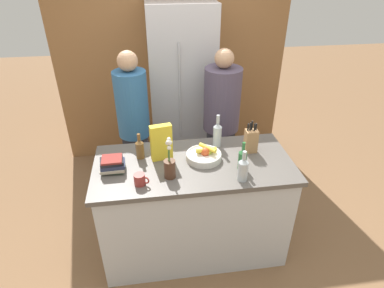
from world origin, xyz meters
The scene contains 16 objects.
ground_plane centered at (0.00, 0.00, 0.00)m, with size 14.00×14.00×0.00m, color brown.
kitchen_island centered at (0.00, 0.00, 0.47)m, with size 1.61×0.76×0.94m.
back_wall_wood centered at (0.00, 1.80, 1.30)m, with size 2.81×0.12×2.60m.
refrigerator centered at (0.07, 1.44, 0.99)m, with size 0.74×0.62×1.98m.
fruit_bowl centered at (0.09, 0.04, 0.98)m, with size 0.29×0.29×0.11m.
knife_block centered at (0.50, 0.11, 1.04)m, with size 0.10×0.09×0.28m.
flower_vase centered at (-0.21, -0.16, 1.04)m, with size 0.09×0.09×0.34m.
cereal_box centered at (-0.25, 0.10, 1.09)m, with size 0.18×0.09×0.31m.
coffee_mug centered at (-0.43, -0.22, 0.98)m, with size 0.11×0.08×0.09m.
book_stack centered at (-0.64, -0.02, 1.00)m, with size 0.20×0.16×0.11m.
bottle_oil centered at (0.36, -0.13, 1.03)m, with size 0.07×0.07×0.24m.
bottle_vinegar centered at (-0.43, 0.14, 1.03)m, with size 0.07×0.07×0.22m.
bottle_wine centered at (0.33, -0.28, 1.04)m, with size 0.07×0.07×0.25m.
bottle_water centered at (0.24, 0.24, 1.06)m, with size 0.07×0.07×0.30m.
person_at_sink centered at (-0.49, 0.82, 0.93)m, with size 0.32×0.32×1.65m.
person_in_blue centered at (0.42, 0.84, 0.91)m, with size 0.38×0.38×1.63m.
Camera 1 is at (-0.32, -2.13, 2.40)m, focal length 30.00 mm.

